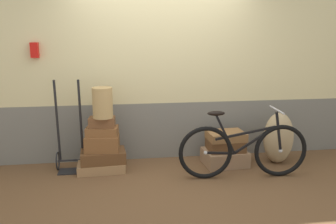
{
  "coord_description": "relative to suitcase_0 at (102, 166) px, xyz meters",
  "views": [
    {
      "loc": [
        -0.62,
        -4.23,
        1.82
      ],
      "look_at": [
        0.02,
        0.27,
        0.8
      ],
      "focal_mm": 37.97,
      "sensor_mm": 36.0,
      "label": 1
    }
  ],
  "objects": [
    {
      "name": "suitcase_6",
      "position": [
        1.72,
        0.02,
        0.22
      ],
      "size": [
        0.49,
        0.4,
        0.16
      ],
      "primitive_type": "cube",
      "rotation": [
        0.0,
        0.0,
        -0.01
      ],
      "color": "brown",
      "rests_on": "suitcase_5"
    },
    {
      "name": "suitcase_7",
      "position": [
        1.72,
        0.01,
        0.36
      ],
      "size": [
        0.52,
        0.41,
        0.11
      ],
      "primitive_type": "cube",
      "rotation": [
        0.0,
        0.0,
        0.05
      ],
      "color": "olive",
      "rests_on": "suitcase_6"
    },
    {
      "name": "suitcase_4",
      "position": [
        0.03,
        0.05,
        0.6
      ],
      "size": [
        0.35,
        0.23,
        0.13
      ],
      "primitive_type": "cube",
      "rotation": [
        0.0,
        0.0,
        -0.1
      ],
      "color": "brown",
      "rests_on": "suitcase_3"
    },
    {
      "name": "suitcase_5",
      "position": [
        1.71,
        0.0,
        0.04
      ],
      "size": [
        0.61,
        0.51,
        0.21
      ],
      "primitive_type": "cube",
      "rotation": [
        0.0,
        0.0,
        0.08
      ],
      "color": "#937051",
      "rests_on": "ground"
    },
    {
      "name": "suitcase_3",
      "position": [
        0.03,
        0.04,
        0.48
      ],
      "size": [
        0.44,
        0.31,
        0.11
      ],
      "primitive_type": "cube",
      "rotation": [
        0.0,
        0.0,
        -0.11
      ],
      "color": "brown",
      "rests_on": "suitcase_2"
    },
    {
      "name": "suitcase_1",
      "position": [
        0.03,
        0.01,
        0.14
      ],
      "size": [
        0.61,
        0.4,
        0.16
      ],
      "primitive_type": "cube",
      "rotation": [
        0.0,
        0.0,
        0.07
      ],
      "color": "brown",
      "rests_on": "suitcase_0"
    },
    {
      "name": "suitcase_0",
      "position": [
        0.0,
        0.0,
        0.0
      ],
      "size": [
        0.64,
        0.39,
        0.12
      ],
      "primitive_type": "cube",
      "rotation": [
        0.0,
        0.0,
        0.04
      ],
      "color": "#9E754C",
      "rests_on": "ground"
    },
    {
      "name": "suitcase_2",
      "position": [
        0.02,
        0.01,
        0.32
      ],
      "size": [
        0.46,
        0.32,
        0.21
      ],
      "primitive_type": "cube",
      "rotation": [
        0.0,
        0.0,
        -0.08
      ],
      "color": "brown",
      "rests_on": "suitcase_1"
    },
    {
      "name": "ground",
      "position": [
        0.87,
        -0.35,
        -0.09
      ],
      "size": [
        9.24,
        5.2,
        0.06
      ],
      "primitive_type": "cube",
      "color": "brown"
    },
    {
      "name": "station_building",
      "position": [
        0.88,
        0.5,
        1.36
      ],
      "size": [
        7.24,
        0.74,
        2.84
      ],
      "color": "slate",
      "rests_on": "ground"
    },
    {
      "name": "luggage_trolley",
      "position": [
        -0.41,
        0.11,
        0.25
      ],
      "size": [
        0.38,
        0.34,
        1.23
      ],
      "color": "black",
      "rests_on": "ground"
    },
    {
      "name": "wicker_basket",
      "position": [
        0.05,
        0.02,
        0.87
      ],
      "size": [
        0.26,
        0.26,
        0.4
      ],
      "primitive_type": "cylinder",
      "color": "tan",
      "rests_on": "suitcase_4"
    },
    {
      "name": "bicycle",
      "position": [
        1.8,
        -0.47,
        0.3
      ],
      "size": [
        1.66,
        0.46,
        0.89
      ],
      "color": "black",
      "rests_on": "ground"
    },
    {
      "name": "burlap_sack",
      "position": [
        2.48,
        -0.03,
        0.3
      ],
      "size": [
        0.42,
        0.36,
        0.73
      ],
      "primitive_type": "ellipsoid",
      "color": "tan",
      "rests_on": "ground"
    }
  ]
}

